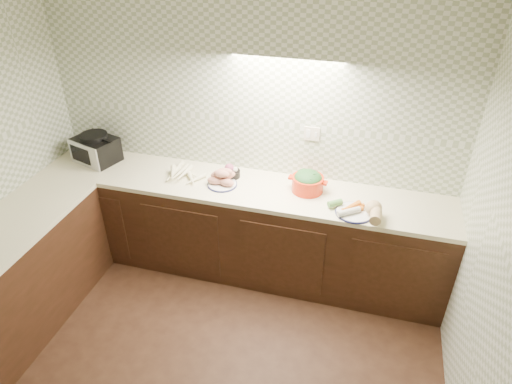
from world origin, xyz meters
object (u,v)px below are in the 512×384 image
(dutch_oven, at_px, (308,181))
(veg_plate, at_px, (363,209))
(onion_bowl, at_px, (231,172))
(parsnip_pile, at_px, (183,176))
(toaster_oven, at_px, (96,148))
(sweet_potato_plate, at_px, (222,179))

(dutch_oven, bearing_deg, veg_plate, -22.11)
(onion_bowl, relative_size, veg_plate, 0.36)
(parsnip_pile, height_order, onion_bowl, onion_bowl)
(onion_bowl, bearing_deg, toaster_oven, -177.69)
(toaster_oven, bearing_deg, onion_bowl, 19.52)
(parsnip_pile, height_order, veg_plate, veg_plate)
(sweet_potato_plate, relative_size, dutch_oven, 0.78)
(parsnip_pile, xyz_separation_m, sweet_potato_plate, (0.36, 0.00, 0.03))
(parsnip_pile, distance_m, onion_bowl, 0.42)
(parsnip_pile, relative_size, dutch_oven, 1.34)
(toaster_oven, xyz_separation_m, veg_plate, (2.45, -0.23, -0.08))
(sweet_potato_plate, bearing_deg, dutch_oven, 7.79)
(sweet_potato_plate, height_order, onion_bowl, sweet_potato_plate)
(onion_bowl, bearing_deg, dutch_oven, -4.36)
(parsnip_pile, bearing_deg, toaster_oven, 173.59)
(sweet_potato_plate, relative_size, onion_bowl, 1.61)
(toaster_oven, distance_m, dutch_oven, 1.98)
(sweet_potato_plate, height_order, dutch_oven, dutch_oven)
(sweet_potato_plate, xyz_separation_m, onion_bowl, (0.03, 0.15, -0.01))
(toaster_oven, bearing_deg, veg_plate, 11.87)
(toaster_oven, relative_size, sweet_potato_plate, 1.76)
(parsnip_pile, distance_m, veg_plate, 1.56)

